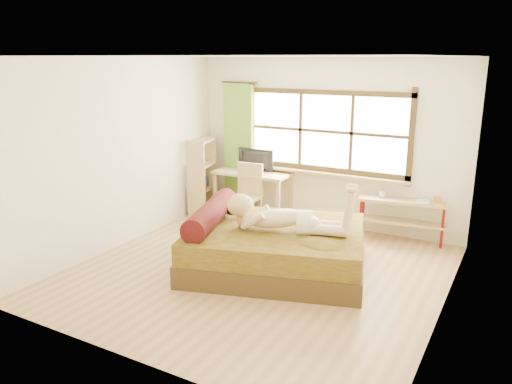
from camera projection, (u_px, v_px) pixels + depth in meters
The scene contains 18 objects.
floor at pixel (258, 272), 6.45m from camera, with size 4.50×4.50×0.00m, color #9E754C.
ceiling at pixel (258, 56), 5.75m from camera, with size 4.50×4.50×0.00m, color white.
wall_back at pixel (326, 144), 8.00m from camera, with size 4.50×4.50×0.00m, color silver.
wall_front at pixel (129, 221), 4.20m from camera, with size 4.50×4.50×0.00m, color silver.
wall_left at pixel (121, 154), 7.16m from camera, with size 4.50×4.50×0.00m, color silver.
wall_right at pixel (452, 194), 5.04m from camera, with size 4.50×4.50×0.00m, color silver.
window at pixel (325, 134), 7.93m from camera, with size 2.80×0.16×1.46m.
curtain at pixel (239, 149), 8.68m from camera, with size 0.55×0.10×2.20m, color #597D22.
bed at pixel (272, 246), 6.51m from camera, with size 2.67×2.37×0.85m.
woman at pixel (285, 206), 6.23m from camera, with size 1.57×0.45×0.67m, color #D4B188, non-canonical shape.
kitten at pixel (233, 208), 6.82m from camera, with size 0.34×0.13×0.27m, color black, non-canonical shape.
desk at pixel (252, 178), 8.47m from camera, with size 1.32×0.63×0.82m.
monitor at pixel (254, 160), 8.43m from camera, with size 0.65×0.09×0.38m, color black.
chair at pixel (247, 191), 8.16m from camera, with size 0.47×0.47×1.02m.
pipe_shelf at pixel (403, 211), 7.45m from camera, with size 1.31×0.50×0.73m.
cup at pixel (383, 194), 7.54m from camera, with size 0.11×0.11×0.09m, color gray.
book at pixel (417, 201), 7.31m from camera, with size 0.18×0.25×0.02m, color gray.
bookshelf at pixel (202, 176), 8.72m from camera, with size 0.45×0.64×1.34m.
Camera 1 is at (2.88, -5.22, 2.69)m, focal length 35.00 mm.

